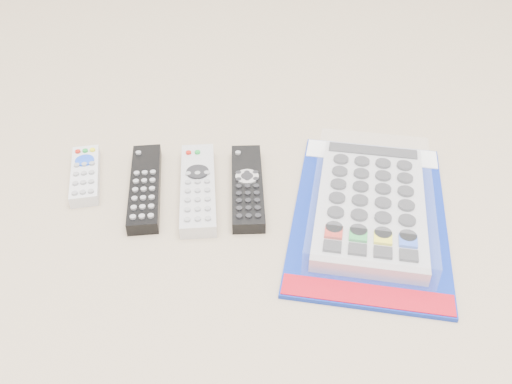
{
  "coord_description": "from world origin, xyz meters",
  "views": [
    {
      "loc": [
        0.04,
        -0.65,
        0.55
      ],
      "look_at": [
        0.04,
        0.02,
        0.01
      ],
      "focal_mm": 40.0,
      "sensor_mm": 36.0,
      "label": 1
    }
  ],
  "objects_px": {
    "remote_slim_black": "(145,187)",
    "remote_silver_dvd": "(198,188)",
    "remote_large_black": "(247,186)",
    "jumbo_remote_packaged": "(371,203)",
    "remote_small_grey": "(85,175)"
  },
  "relations": [
    {
      "from": "remote_slim_black",
      "to": "jumbo_remote_packaged",
      "type": "height_order",
      "value": "jumbo_remote_packaged"
    },
    {
      "from": "remote_small_grey",
      "to": "remote_large_black",
      "type": "relative_size",
      "value": 0.73
    },
    {
      "from": "remote_silver_dvd",
      "to": "jumbo_remote_packaged",
      "type": "bearing_deg",
      "value": -15.35
    },
    {
      "from": "remote_slim_black",
      "to": "remote_silver_dvd",
      "type": "relative_size",
      "value": 0.97
    },
    {
      "from": "remote_slim_black",
      "to": "jumbo_remote_packaged",
      "type": "distance_m",
      "value": 0.34
    },
    {
      "from": "remote_small_grey",
      "to": "jumbo_remote_packaged",
      "type": "distance_m",
      "value": 0.44
    },
    {
      "from": "remote_silver_dvd",
      "to": "remote_large_black",
      "type": "xyz_separation_m",
      "value": [
        0.08,
        0.0,
        -0.0
      ]
    },
    {
      "from": "remote_slim_black",
      "to": "remote_large_black",
      "type": "distance_m",
      "value": 0.16
    },
    {
      "from": "jumbo_remote_packaged",
      "to": "remote_large_black",
      "type": "bearing_deg",
      "value": 173.68
    },
    {
      "from": "remote_slim_black",
      "to": "remote_silver_dvd",
      "type": "xyz_separation_m",
      "value": [
        0.08,
        -0.0,
        0.0
      ]
    },
    {
      "from": "remote_large_black",
      "to": "remote_small_grey",
      "type": "bearing_deg",
      "value": 171.21
    },
    {
      "from": "remote_small_grey",
      "to": "remote_slim_black",
      "type": "distance_m",
      "value": 0.1
    },
    {
      "from": "jumbo_remote_packaged",
      "to": "remote_silver_dvd",
      "type": "bearing_deg",
      "value": 179.29
    },
    {
      "from": "remote_silver_dvd",
      "to": "jumbo_remote_packaged",
      "type": "xyz_separation_m",
      "value": [
        0.26,
        -0.05,
        0.01
      ]
    },
    {
      "from": "remote_small_grey",
      "to": "remote_silver_dvd",
      "type": "relative_size",
      "value": 0.69
    }
  ]
}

